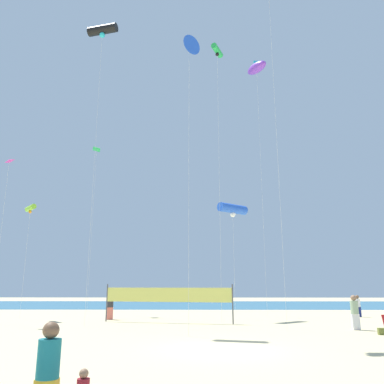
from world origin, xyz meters
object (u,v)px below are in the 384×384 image
beach_handbag (382,331)px  kite_blue_tube (233,209)px  kite_green_diamond (97,151)px  kite_lime_tube (30,208)px  beachgoer_white_shirt (358,305)px  volleyball_net (168,296)px  kite_green_tube (217,52)px  kite_violet_inflatable (257,68)px  kite_magenta_diamond (9,164)px  kite_blue_delta (189,47)px  beachgoer_charcoal_shirt (110,305)px  kite_black_tube (103,30)px  mother_figure (48,370)px  beachgoer_sage_shirt (355,311)px

beach_handbag → kite_blue_tube: kite_blue_tube is taller
kite_green_diamond → kite_lime_tube: size_ratio=1.80×
beachgoer_white_shirt → kite_green_diamond: size_ratio=0.11×
volleyball_net → beach_handbag: 12.54m
kite_green_tube → kite_green_diamond: 14.55m
kite_green_tube → kite_lime_tube: kite_green_tube is taller
kite_violet_inflatable → kite_magenta_diamond: bearing=-163.2°
beachgoer_white_shirt → kite_violet_inflatable: (-6.87, 0.11, 20.21)m
kite_blue_delta → kite_magenta_diamond: kite_blue_delta is taller
kite_magenta_diamond → beachgoer_charcoal_shirt: bearing=22.7°
kite_black_tube → kite_magenta_diamond: kite_black_tube is taller
kite_green_tube → mother_figure: bearing=-102.4°
beachgoer_charcoal_shirt → kite_black_tube: bearing=-17.2°
beachgoer_charcoal_shirt → kite_lime_tube: bearing=-107.1°
kite_lime_tube → kite_violet_inflatable: 22.35m
beachgoer_sage_shirt → kite_lime_tube: bearing=164.9°
mother_figure → kite_blue_delta: 19.02m
beachgoer_charcoal_shirt → volleyball_net: size_ratio=0.22×
kite_blue_delta → kite_green_diamond: kite_blue_delta is taller
beachgoer_white_shirt → kite_green_tube: 21.91m
beachgoer_sage_shirt → kite_blue_delta: 17.23m
mother_figure → beachgoer_white_shirt: size_ratio=1.08×
kite_green_diamond → kite_lime_tube: 9.02m
kite_green_tube → kite_blue_tube: 11.85m
beachgoer_charcoal_shirt → kite_green_tube: kite_green_tube is taller
beachgoer_sage_shirt → kite_magenta_diamond: size_ratio=0.17×
mother_figure → beachgoer_sage_shirt: (11.11, 14.87, 0.05)m
kite_green_diamond → kite_magenta_diamond: 10.31m
kite_black_tube → kite_blue_tube: bearing=28.7°
kite_lime_tube → beachgoer_sage_shirt: bearing=-17.5°
volleyball_net → mother_figure: bearing=-91.9°
beachgoer_charcoal_shirt → beachgoer_white_shirt: size_ratio=1.13×
beachgoer_sage_shirt → kite_green_tube: 20.01m
beachgoer_sage_shirt → kite_black_tube: size_ratio=0.09×
volleyball_net → kite_blue_tube: (4.60, 2.66, 6.26)m
beachgoer_white_shirt → kite_green_diamond: kite_green_diamond is taller
mother_figure → beach_handbag: 17.24m
beach_handbag → kite_green_tube: kite_green_tube is taller
beachgoer_sage_shirt → volleyball_net: size_ratio=0.22×
kite_lime_tube → kite_magenta_diamond: 4.28m
kite_magenta_diamond → kite_blue_tube: (15.69, 3.29, -2.60)m
beachgoer_charcoal_shirt → kite_violet_inflatable: 23.28m
mother_figure → kite_blue_tube: kite_blue_tube is taller
beachgoer_sage_shirt → kite_violet_inflatable: 22.17m
kite_blue_delta → kite_black_tube: kite_black_tube is taller
volleyball_net → kite_green_tube: bearing=-3.0°
kite_lime_tube → kite_violet_inflatable: kite_violet_inflatable is taller
kite_violet_inflatable → kite_green_diamond: bearing=167.6°
kite_green_tube → kite_magenta_diamond: (-14.57, -0.45, -8.85)m
beachgoer_white_shirt → kite_lime_tube: (-24.92, -1.94, 7.19)m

